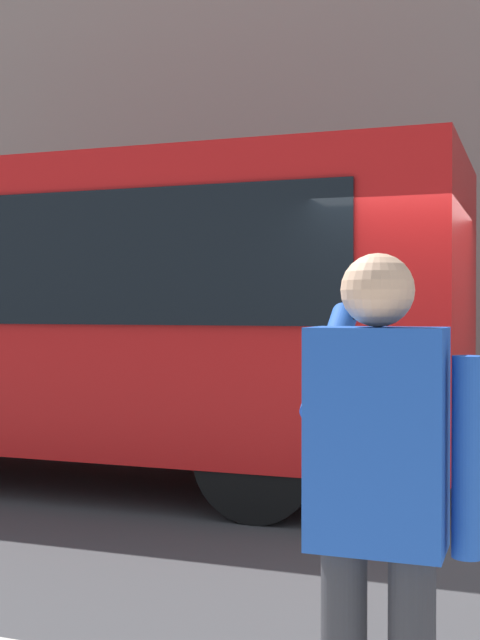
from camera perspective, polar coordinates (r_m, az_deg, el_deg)
The scene contains 2 objects.
red_bus at distance 8.89m, azimuth -15.25°, elevation 0.78°, with size 9.05×2.54×3.08m.
pedestrian_photographer at distance 2.56m, azimuth 9.49°, elevation -11.48°, with size 0.53×0.52×1.70m.
Camera 1 is at (-0.34, 6.76, 1.69)m, focal length 46.74 mm.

